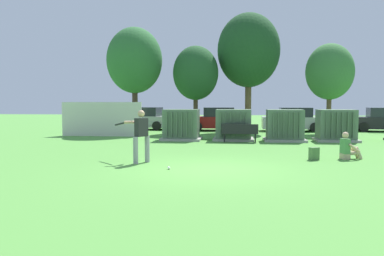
{
  "coord_description": "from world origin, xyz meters",
  "views": [
    {
      "loc": [
        0.83,
        -11.31,
        2.01
      ],
      "look_at": [
        -0.92,
        3.5,
        1.0
      ],
      "focal_mm": 36.1,
      "sensor_mm": 36.0,
      "label": 1
    }
  ],
  "objects_px": {
    "sports_ball": "(169,168)",
    "transformer_west": "(181,125)",
    "transformer_mid_west": "(233,125)",
    "parked_car_right_of_center": "(294,120)",
    "seated_spectator": "(348,148)",
    "transformer_mid_east": "(285,126)",
    "parked_car_rightmost": "(383,120)",
    "batter": "(140,133)",
    "transformer_east": "(336,126)",
    "backpack": "(314,154)",
    "parked_car_leftmost": "(145,119)",
    "parked_car_left_of_center": "(217,120)",
    "park_bench": "(240,132)"
  },
  "relations": [
    {
      "from": "parked_car_right_of_center",
      "to": "transformer_east",
      "type": "bearing_deg",
      "value": -80.19
    },
    {
      "from": "seated_spectator",
      "to": "parked_car_left_of_center",
      "type": "xyz_separation_m",
      "value": [
        -5.28,
        13.3,
        0.38
      ]
    },
    {
      "from": "transformer_west",
      "to": "seated_spectator",
      "type": "height_order",
      "value": "transformer_west"
    },
    {
      "from": "batter",
      "to": "backpack",
      "type": "distance_m",
      "value": 6.01
    },
    {
      "from": "transformer_west",
      "to": "transformer_mid_east",
      "type": "height_order",
      "value": "same"
    },
    {
      "from": "transformer_mid_east",
      "to": "seated_spectator",
      "type": "distance_m",
      "value": 6.36
    },
    {
      "from": "transformer_mid_west",
      "to": "parked_car_right_of_center",
      "type": "distance_m",
      "value": 8.0
    },
    {
      "from": "transformer_east",
      "to": "parked_car_right_of_center",
      "type": "xyz_separation_m",
      "value": [
        -1.16,
        6.73,
        -0.04
      ]
    },
    {
      "from": "transformer_west",
      "to": "backpack",
      "type": "distance_m",
      "value": 8.54
    },
    {
      "from": "transformer_west",
      "to": "parked_car_rightmost",
      "type": "distance_m",
      "value": 14.87
    },
    {
      "from": "parked_car_leftmost",
      "to": "backpack",
      "type": "bearing_deg",
      "value": -56.23
    },
    {
      "from": "seated_spectator",
      "to": "parked_car_right_of_center",
      "type": "relative_size",
      "value": 0.23
    },
    {
      "from": "transformer_east",
      "to": "batter",
      "type": "distance_m",
      "value": 11.51
    },
    {
      "from": "parked_car_leftmost",
      "to": "batter",
      "type": "bearing_deg",
      "value": -76.78
    },
    {
      "from": "batter",
      "to": "parked_car_rightmost",
      "type": "distance_m",
      "value": 20.1
    },
    {
      "from": "backpack",
      "to": "parked_car_leftmost",
      "type": "xyz_separation_m",
      "value": [
        -9.44,
        14.11,
        0.54
      ]
    },
    {
      "from": "parked_car_right_of_center",
      "to": "backpack",
      "type": "bearing_deg",
      "value": -95.13
    },
    {
      "from": "transformer_east",
      "to": "park_bench",
      "type": "height_order",
      "value": "transformer_east"
    },
    {
      "from": "transformer_mid_west",
      "to": "sports_ball",
      "type": "relative_size",
      "value": 23.33
    },
    {
      "from": "park_bench",
      "to": "sports_ball",
      "type": "bearing_deg",
      "value": -104.96
    },
    {
      "from": "seated_spectator",
      "to": "parked_car_leftmost",
      "type": "distance_m",
      "value": 17.42
    },
    {
      "from": "transformer_east",
      "to": "seated_spectator",
      "type": "distance_m",
      "value": 6.54
    },
    {
      "from": "transformer_mid_east",
      "to": "batter",
      "type": "relative_size",
      "value": 1.21
    },
    {
      "from": "transformer_mid_west",
      "to": "transformer_mid_east",
      "type": "relative_size",
      "value": 1.0
    },
    {
      "from": "transformer_east",
      "to": "parked_car_left_of_center",
      "type": "distance_m",
      "value": 9.42
    },
    {
      "from": "transformer_mid_west",
      "to": "batter",
      "type": "relative_size",
      "value": 1.21
    },
    {
      "from": "transformer_mid_west",
      "to": "transformer_east",
      "type": "distance_m",
      "value": 5.23
    },
    {
      "from": "transformer_west",
      "to": "parked_car_rightmost",
      "type": "xyz_separation_m",
      "value": [
        12.8,
        7.55,
        -0.04
      ]
    },
    {
      "from": "transformer_mid_east",
      "to": "parked_car_rightmost",
      "type": "xyz_separation_m",
      "value": [
        7.46,
        7.46,
        -0.04
      ]
    },
    {
      "from": "backpack",
      "to": "parked_car_right_of_center",
      "type": "height_order",
      "value": "parked_car_right_of_center"
    },
    {
      "from": "seated_spectator",
      "to": "parked_car_left_of_center",
      "type": "distance_m",
      "value": 14.32
    },
    {
      "from": "sports_ball",
      "to": "parked_car_leftmost",
      "type": "distance_m",
      "value": 17.26
    },
    {
      "from": "park_bench",
      "to": "transformer_west",
      "type": "bearing_deg",
      "value": 164.07
    },
    {
      "from": "sports_ball",
      "to": "transformer_west",
      "type": "bearing_deg",
      "value": 95.9
    },
    {
      "from": "transformer_west",
      "to": "transformer_mid_west",
      "type": "relative_size",
      "value": 1.0
    },
    {
      "from": "parked_car_left_of_center",
      "to": "parked_car_right_of_center",
      "type": "bearing_deg",
      "value": -1.56
    },
    {
      "from": "park_bench",
      "to": "backpack",
      "type": "xyz_separation_m",
      "value": [
        2.52,
        -5.56,
        -0.32
      ]
    },
    {
      "from": "transformer_mid_east",
      "to": "parked_car_right_of_center",
      "type": "distance_m",
      "value": 7.13
    },
    {
      "from": "transformer_east",
      "to": "seated_spectator",
      "type": "bearing_deg",
      "value": -100.17
    },
    {
      "from": "transformer_west",
      "to": "park_bench",
      "type": "relative_size",
      "value": 1.16
    },
    {
      "from": "transformer_mid_east",
      "to": "sports_ball",
      "type": "xyz_separation_m",
      "value": [
        -4.43,
        -8.98,
        -0.74
      ]
    },
    {
      "from": "transformer_east",
      "to": "parked_car_right_of_center",
      "type": "distance_m",
      "value": 6.83
    },
    {
      "from": "parked_car_leftmost",
      "to": "parked_car_left_of_center",
      "type": "bearing_deg",
      "value": -4.92
    },
    {
      "from": "transformer_west",
      "to": "parked_car_right_of_center",
      "type": "height_order",
      "value": "same"
    },
    {
      "from": "transformer_mid_west",
      "to": "parked_car_left_of_center",
      "type": "relative_size",
      "value": 0.49
    },
    {
      "from": "transformer_mid_east",
      "to": "park_bench",
      "type": "distance_m",
      "value": 2.49
    },
    {
      "from": "transformer_east",
      "to": "sports_ball",
      "type": "bearing_deg",
      "value": -127.31
    },
    {
      "from": "transformer_mid_east",
      "to": "transformer_east",
      "type": "height_order",
      "value": "same"
    },
    {
      "from": "transformer_mid_west",
      "to": "transformer_east",
      "type": "bearing_deg",
      "value": 1.8
    },
    {
      "from": "transformer_mid_west",
      "to": "transformer_mid_east",
      "type": "distance_m",
      "value": 2.62
    }
  ]
}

